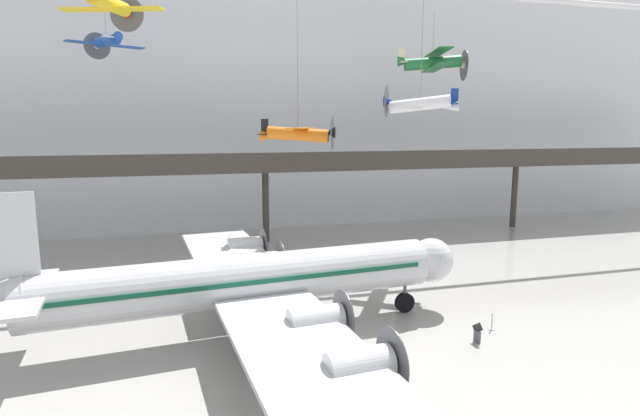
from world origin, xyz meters
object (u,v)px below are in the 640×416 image
suspended_plane_blue_trainer (107,42)px  suspended_plane_orange_highwing (298,133)px  suspended_plane_yellow_lowwing (110,4)px  suspended_plane_green_biplane (433,63)px  airliner_silver_main (241,282)px  info_sign_pedestal (477,335)px  suspended_plane_white_twin (420,104)px  stanchion_barrier (492,324)px

suspended_plane_blue_trainer → suspended_plane_orange_highwing: 19.52m
suspended_plane_yellow_lowwing → suspended_plane_orange_highwing: suspended_plane_yellow_lowwing is taller
suspended_plane_green_biplane → suspended_plane_blue_trainer: 31.88m
suspended_plane_blue_trainer → suspended_plane_green_biplane: bearing=-118.3°
airliner_silver_main → suspended_plane_green_biplane: bearing=37.6°
info_sign_pedestal → suspended_plane_blue_trainer: bearing=114.2°
suspended_plane_green_biplane → suspended_plane_white_twin: 15.66m
suspended_plane_blue_trainer → suspended_plane_yellow_lowwing: (2.23, -15.29, -0.07)m
suspended_plane_blue_trainer → info_sign_pedestal: size_ratio=5.27×
airliner_silver_main → info_sign_pedestal: bearing=-24.4°
airliner_silver_main → suspended_plane_yellow_lowwing: 18.82m
suspended_plane_green_biplane → info_sign_pedestal: (-10.07, -25.65, -18.21)m
suspended_plane_green_biplane → suspended_plane_yellow_lowwing: (-29.63, -14.56, 0.82)m
suspended_plane_yellow_lowwing → suspended_plane_white_twin: 22.78m
stanchion_barrier → suspended_plane_yellow_lowwing: bearing=155.6°
suspended_plane_white_twin → stanchion_barrier: (-0.53, -11.54, -13.45)m
suspended_plane_yellow_lowwing → airliner_silver_main: bearing=-115.7°
suspended_plane_white_twin → suspended_plane_green_biplane: bearing=-90.7°
suspended_plane_green_biplane → stanchion_barrier: 31.52m
suspended_plane_yellow_lowwing → stanchion_barrier: (21.44, -9.73, -19.17)m
suspended_plane_green_biplane → stanchion_barrier: size_ratio=8.29×
airliner_silver_main → suspended_plane_yellow_lowwing: bearing=130.3°
suspended_plane_yellow_lowwing → stanchion_barrier: 30.36m
suspended_plane_blue_trainer → stanchion_barrier: 39.45m
suspended_plane_blue_trainer → stanchion_barrier: suspended_plane_blue_trainer is taller
suspended_plane_blue_trainer → suspended_plane_white_twin: (24.20, -13.48, -5.79)m
airliner_silver_main → info_sign_pedestal: size_ratio=26.36×
suspended_plane_green_biplane → info_sign_pedestal: 33.03m
suspended_plane_orange_highwing → suspended_plane_green_biplane: bearing=48.6°
suspended_plane_blue_trainer → suspended_plane_orange_highwing: suspended_plane_blue_trainer is taller
suspended_plane_yellow_lowwing → suspended_plane_orange_highwing: bearing=-45.0°
suspended_plane_orange_highwing → airliner_silver_main: bearing=-93.3°
suspended_plane_blue_trainer → stanchion_barrier: bearing=-163.5°
suspended_plane_green_biplane → info_sign_pedestal: size_ratio=7.20×
suspended_plane_white_twin → suspended_plane_orange_highwing: bearing=1.7°
suspended_plane_orange_highwing → suspended_plane_white_twin: suspended_plane_white_twin is taller
suspended_plane_orange_highwing → stanchion_barrier: bearing=-40.8°
suspended_plane_green_biplane → stanchion_barrier: (-8.19, -24.29, -18.34)m
suspended_plane_blue_trainer → info_sign_pedestal: (21.79, -26.38, -19.11)m
airliner_silver_main → stanchion_barrier: bearing=-17.1°
airliner_silver_main → suspended_plane_blue_trainer: bearing=107.0°
stanchion_barrier → info_sign_pedestal: bearing=-144.1°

